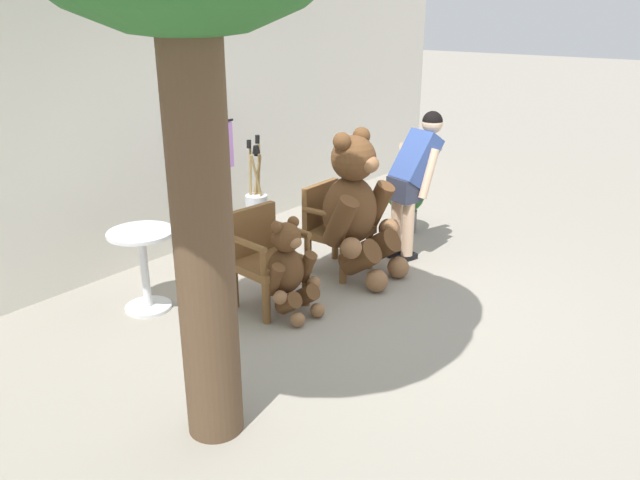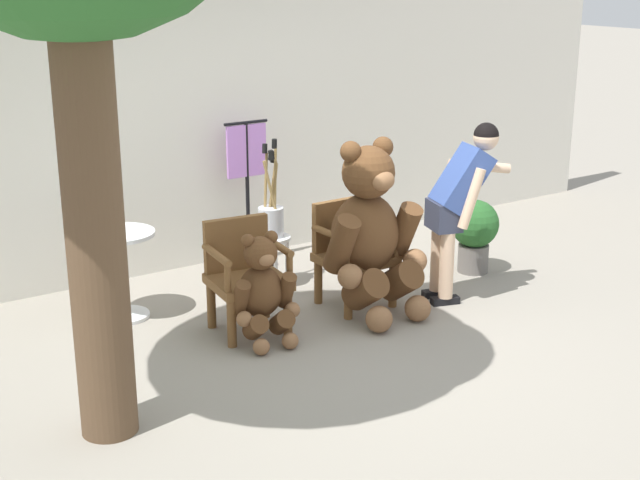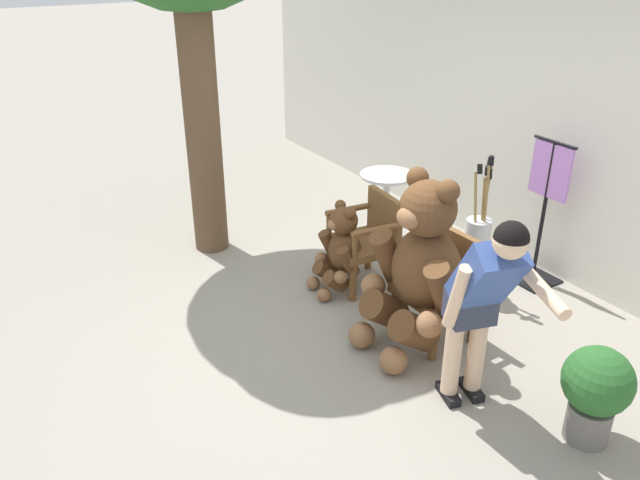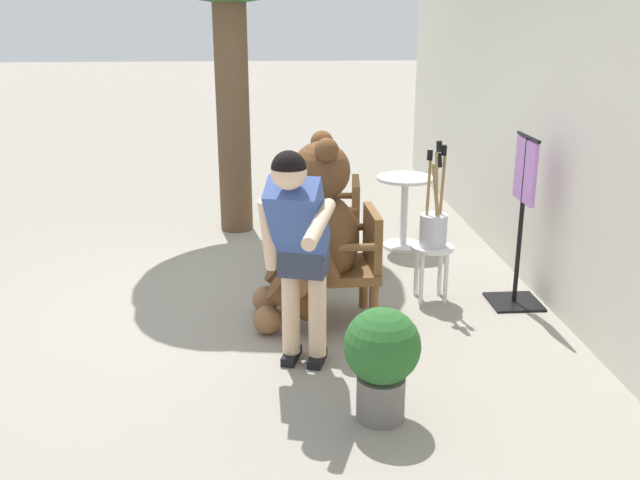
# 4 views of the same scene
# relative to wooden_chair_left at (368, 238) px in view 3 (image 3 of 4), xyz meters

# --- Properties ---
(ground_plane) EXTENTS (60.00, 60.00, 0.00)m
(ground_plane) POSITION_rel_wooden_chair_left_xyz_m (0.50, -0.71, -0.46)
(ground_plane) COLOR gray
(back_wall) EXTENTS (10.00, 0.16, 2.80)m
(back_wall) POSITION_rel_wooden_chair_left_xyz_m (0.50, 1.69, 0.94)
(back_wall) COLOR silver
(back_wall) RESTS_ON ground
(wooden_chair_left) EXTENTS (0.61, 0.58, 0.86)m
(wooden_chair_left) POSITION_rel_wooden_chair_left_xyz_m (0.00, 0.00, 0.00)
(wooden_chair_left) COLOR brown
(wooden_chair_left) RESTS_ON ground
(wooden_chair_right) EXTENTS (0.57, 0.53, 0.86)m
(wooden_chair_right) POSITION_rel_wooden_chair_left_xyz_m (1.00, 0.00, 0.00)
(wooden_chair_right) COLOR brown
(wooden_chair_right) RESTS_ON ground
(teddy_bear_large) EXTENTS (0.86, 0.81, 1.43)m
(teddy_bear_large) POSITION_rel_wooden_chair_left_xyz_m (1.01, -0.26, 0.24)
(teddy_bear_large) COLOR brown
(teddy_bear_large) RESTS_ON ground
(teddy_bear_small) EXTENTS (0.51, 0.50, 0.85)m
(teddy_bear_small) POSITION_rel_wooden_chair_left_xyz_m (-0.01, -0.29, -0.05)
(teddy_bear_small) COLOR brown
(teddy_bear_small) RESTS_ON ground
(person_visitor) EXTENTS (0.87, 0.49, 1.50)m
(person_visitor) POSITION_rel_wooden_chair_left_xyz_m (1.79, -0.42, 0.44)
(person_visitor) COLOR black
(person_visitor) RESTS_ON ground
(white_stool) EXTENTS (0.34, 0.34, 0.46)m
(white_stool) POSITION_rel_wooden_chair_left_xyz_m (0.65, 0.71, -0.11)
(white_stool) COLOR white
(white_stool) RESTS_ON ground
(brush_bucket) EXTENTS (0.22, 0.22, 0.85)m
(brush_bucket) POSITION_rel_wooden_chair_left_xyz_m (0.66, 0.71, 0.19)
(brush_bucket) COLOR silver
(brush_bucket) RESTS_ON white_stool
(round_side_table) EXTENTS (0.56, 0.56, 0.72)m
(round_side_table) POSITION_rel_wooden_chair_left_xyz_m (-0.71, 0.75, -0.01)
(round_side_table) COLOR silver
(round_side_table) RESTS_ON ground
(potted_plant) EXTENTS (0.44, 0.44, 0.68)m
(potted_plant) POSITION_rel_wooden_chair_left_xyz_m (2.41, 0.02, -0.07)
(potted_plant) COLOR slate
(potted_plant) RESTS_ON ground
(clothing_display_stand) EXTENTS (0.44, 0.40, 1.36)m
(clothing_display_stand) POSITION_rel_wooden_chair_left_xyz_m (0.79, 1.37, 0.26)
(clothing_display_stand) COLOR black
(clothing_display_stand) RESTS_ON ground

